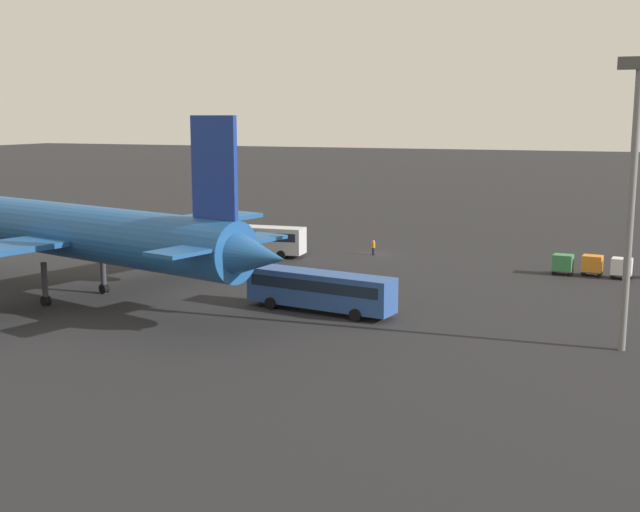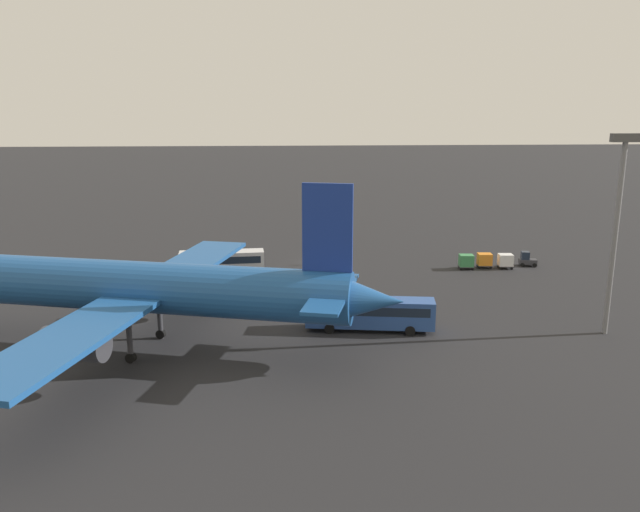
{
  "view_description": "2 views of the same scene",
  "coord_description": "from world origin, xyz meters",
  "px_view_note": "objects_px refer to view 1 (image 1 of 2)",
  "views": [
    {
      "loc": [
        -27.62,
        88.07,
        15.84
      ],
      "look_at": [
        1.12,
        15.15,
        2.13
      ],
      "focal_mm": 45.0,
      "sensor_mm": 36.0,
      "label": 1
    },
    {
      "loc": [
        5.21,
        87.71,
        21.81
      ],
      "look_at": [
        -0.01,
        16.09,
        4.87
      ],
      "focal_mm": 35.0,
      "sensor_mm": 36.0,
      "label": 2
    }
  ],
  "objects_px": {
    "cargo_cart_white": "(622,267)",
    "cargo_cart_orange": "(592,264)",
    "shuttle_bus_near": "(257,238)",
    "worker_person": "(373,248)",
    "airplane": "(62,231)",
    "cargo_cart_green": "(563,263)",
    "shuttle_bus_far": "(320,288)"
  },
  "relations": [
    {
      "from": "cargo_cart_white",
      "to": "cargo_cart_orange",
      "type": "distance_m",
      "value": 2.85
    },
    {
      "from": "shuttle_bus_near",
      "to": "worker_person",
      "type": "xyz_separation_m",
      "value": [
        -12.33,
        -5.31,
        -1.15
      ]
    },
    {
      "from": "airplane",
      "to": "worker_person",
      "type": "xyz_separation_m",
      "value": [
        -18.71,
        -30.93,
        -5.1
      ]
    },
    {
      "from": "cargo_cart_white",
      "to": "shuttle_bus_near",
      "type": "bearing_deg",
      "value": 1.72
    },
    {
      "from": "worker_person",
      "to": "cargo_cart_green",
      "type": "bearing_deg",
      "value": 169.23
    },
    {
      "from": "airplane",
      "to": "cargo_cart_green",
      "type": "xyz_separation_m",
      "value": [
        -40.08,
        -26.87,
        -4.78
      ]
    },
    {
      "from": "shuttle_bus_near",
      "to": "cargo_cart_green",
      "type": "bearing_deg",
      "value": 178.41
    },
    {
      "from": "cargo_cart_white",
      "to": "shuttle_bus_far",
      "type": "bearing_deg",
      "value": 45.88
    },
    {
      "from": "cargo_cart_white",
      "to": "cargo_cart_orange",
      "type": "xyz_separation_m",
      "value": [
        2.79,
        -0.59,
        0.0
      ]
    },
    {
      "from": "airplane",
      "to": "shuttle_bus_far",
      "type": "xyz_separation_m",
      "value": [
        -22.93,
        -3.36,
        -4.01
      ]
    },
    {
      "from": "airplane",
      "to": "cargo_cart_orange",
      "type": "xyz_separation_m",
      "value": [
        -42.87,
        -27.38,
        -4.78
      ]
    },
    {
      "from": "shuttle_bus_far",
      "to": "worker_person",
      "type": "height_order",
      "value": "shuttle_bus_far"
    },
    {
      "from": "shuttle_bus_far",
      "to": "shuttle_bus_near",
      "type": "bearing_deg",
      "value": -44.37
    },
    {
      "from": "shuttle_bus_far",
      "to": "cargo_cart_green",
      "type": "bearing_deg",
      "value": -117.11
    },
    {
      "from": "shuttle_bus_far",
      "to": "cargo_cart_orange",
      "type": "distance_m",
      "value": 31.23
    },
    {
      "from": "cargo_cart_green",
      "to": "shuttle_bus_near",
      "type": "bearing_deg",
      "value": 2.12
    },
    {
      "from": "shuttle_bus_near",
      "to": "cargo_cart_orange",
      "type": "height_order",
      "value": "shuttle_bus_near"
    },
    {
      "from": "shuttle_bus_near",
      "to": "cargo_cart_orange",
      "type": "relative_size",
      "value": 5.27
    },
    {
      "from": "shuttle_bus_far",
      "to": "cargo_cart_orange",
      "type": "xyz_separation_m",
      "value": [
        -19.94,
        -24.02,
        -0.77
      ]
    },
    {
      "from": "shuttle_bus_far",
      "to": "worker_person",
      "type": "xyz_separation_m",
      "value": [
        4.22,
        -27.57,
        -1.09
      ]
    },
    {
      "from": "airplane",
      "to": "shuttle_bus_near",
      "type": "distance_m",
      "value": 26.7
    },
    {
      "from": "shuttle_bus_near",
      "to": "cargo_cart_green",
      "type": "height_order",
      "value": "shuttle_bus_near"
    },
    {
      "from": "shuttle_bus_near",
      "to": "worker_person",
      "type": "height_order",
      "value": "shuttle_bus_near"
    },
    {
      "from": "shuttle_bus_near",
      "to": "shuttle_bus_far",
      "type": "bearing_deg",
      "value": 122.93
    },
    {
      "from": "worker_person",
      "to": "shuttle_bus_near",
      "type": "bearing_deg",
      "value": 23.31
    },
    {
      "from": "airplane",
      "to": "cargo_cart_white",
      "type": "height_order",
      "value": "airplane"
    },
    {
      "from": "worker_person",
      "to": "cargo_cart_white",
      "type": "bearing_deg",
      "value": 171.28
    },
    {
      "from": "airplane",
      "to": "shuttle_bus_far",
      "type": "relative_size",
      "value": 3.83
    },
    {
      "from": "cargo_cart_orange",
      "to": "cargo_cart_green",
      "type": "bearing_deg",
      "value": 10.5
    },
    {
      "from": "cargo_cart_white",
      "to": "cargo_cart_green",
      "type": "bearing_deg",
      "value": -0.72
    },
    {
      "from": "shuttle_bus_near",
      "to": "shuttle_bus_far",
      "type": "height_order",
      "value": "shuttle_bus_near"
    },
    {
      "from": "shuttle_bus_far",
      "to": "cargo_cart_green",
      "type": "xyz_separation_m",
      "value": [
        -17.15,
        -23.51,
        -0.77
      ]
    }
  ]
}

